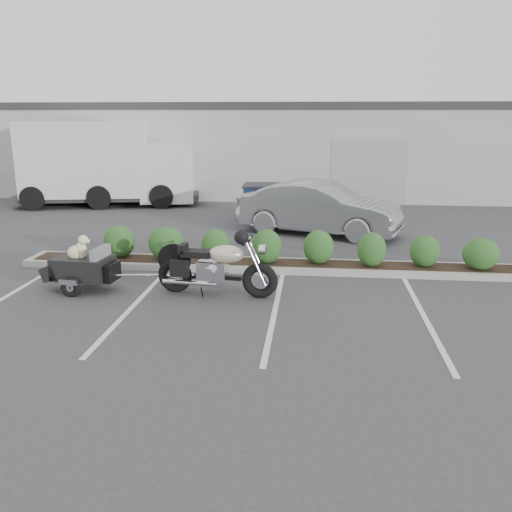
# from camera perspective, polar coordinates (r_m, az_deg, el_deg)

# --- Properties ---
(ground) EXTENTS (90.00, 90.00, 0.00)m
(ground) POSITION_cam_1_polar(r_m,az_deg,el_deg) (10.82, -4.13, -4.40)
(ground) COLOR #38383A
(ground) RESTS_ON ground
(planter_kerb) EXTENTS (12.00, 1.00, 0.15)m
(planter_kerb) POSITION_cam_1_polar(r_m,az_deg,el_deg) (12.76, 2.04, -1.02)
(planter_kerb) COLOR #9E9E93
(planter_kerb) RESTS_ON ground
(building) EXTENTS (26.00, 10.00, 4.00)m
(building) POSITION_cam_1_polar(r_m,az_deg,el_deg) (27.16, 2.26, 11.48)
(building) COLOR #9EA099
(building) RESTS_ON ground
(motorcycle) EXTENTS (2.49, 0.89, 1.43)m
(motorcycle) POSITION_cam_1_polar(r_m,az_deg,el_deg) (10.81, -4.25, -1.24)
(motorcycle) COLOR black
(motorcycle) RESTS_ON ground
(pet_trailer) EXTENTS (2.00, 1.13, 1.18)m
(pet_trailer) POSITION_cam_1_polar(r_m,az_deg,el_deg) (11.67, -17.79, -1.08)
(pet_trailer) COLOR black
(pet_trailer) RESTS_ON ground
(sedan) EXTENTS (5.12, 3.13, 1.59)m
(sedan) POSITION_cam_1_polar(r_m,az_deg,el_deg) (16.43, 6.68, 5.03)
(sedan) COLOR #9D9DA4
(sedan) RESTS_ON ground
(dumpster) EXTENTS (1.93, 1.35, 1.25)m
(dumpster) POSITION_cam_1_polar(r_m,az_deg,el_deg) (18.38, 1.67, 5.64)
(dumpster) COLOR navy
(dumpster) RESTS_ON ground
(delivery_truck) EXTENTS (7.44, 3.69, 3.26)m
(delivery_truck) POSITION_cam_1_polar(r_m,az_deg,el_deg) (22.50, -15.45, 9.19)
(delivery_truck) COLOR silver
(delivery_truck) RESTS_ON ground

